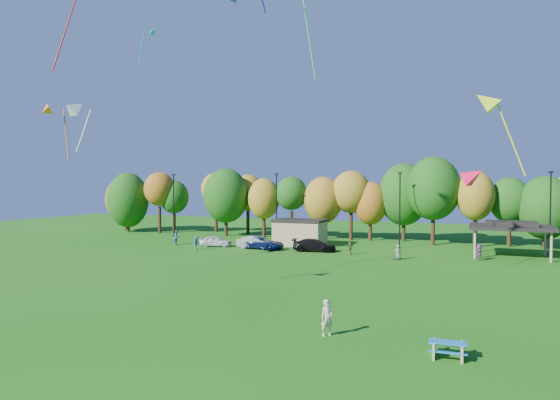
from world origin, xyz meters
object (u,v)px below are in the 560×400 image
at_px(picnic_table, 448,348).
at_px(kite_flyer, 327,318).
at_px(car_a, 216,241).
at_px(car_b, 256,242).
at_px(car_d, 314,245).
at_px(car_c, 264,243).

height_order(picnic_table, kite_flyer, kite_flyer).
bearing_deg(car_a, car_b, -103.78).
bearing_deg(car_b, car_d, -84.96).
bearing_deg(kite_flyer, car_a, 85.39).
height_order(car_b, car_c, car_b).
height_order(picnic_table, car_c, car_c).
bearing_deg(car_a, kite_flyer, -154.98).
xyz_separation_m(kite_flyer, car_d, (-10.30, 29.67, -0.21)).
relative_size(picnic_table, car_d, 0.34).
xyz_separation_m(car_b, car_c, (1.12, -0.03, -0.08)).
bearing_deg(car_c, picnic_table, -132.31).
relative_size(picnic_table, car_b, 0.37).
xyz_separation_m(picnic_table, car_a, (-28.87, 30.40, 0.25)).
distance_m(car_b, car_d, 7.17).
distance_m(picnic_table, car_a, 41.93).
bearing_deg(kite_flyer, car_b, 78.21).
xyz_separation_m(picnic_table, car_b, (-23.40, 30.32, 0.34)).
distance_m(car_c, car_d, 6.06).
xyz_separation_m(picnic_table, car_d, (-16.23, 30.69, 0.31)).
distance_m(car_a, car_d, 12.64).
height_order(picnic_table, car_b, car_b).
bearing_deg(picnic_table, car_d, 115.11).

